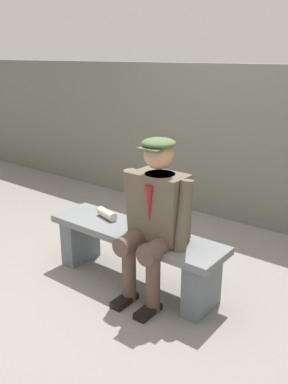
% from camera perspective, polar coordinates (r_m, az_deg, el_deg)
% --- Properties ---
extents(ground_plane, '(30.00, 30.00, 0.00)m').
position_cam_1_polar(ground_plane, '(3.58, -1.29, -12.45)').
color(ground_plane, gray).
extents(bench, '(1.58, 0.42, 0.49)m').
position_cam_1_polar(bench, '(3.42, -1.33, -7.77)').
color(bench, slate).
rests_on(bench, ground).
extents(seated_man, '(0.59, 0.54, 1.28)m').
position_cam_1_polar(seated_man, '(3.08, 1.56, -3.04)').
color(seated_man, brown).
rests_on(seated_man, ground).
extents(rolled_magazine, '(0.23, 0.13, 0.08)m').
position_cam_1_polar(rolled_magazine, '(3.59, -5.22, -3.07)').
color(rolled_magazine, beige).
rests_on(rolled_magazine, bench).
extents(stadium_wall, '(12.00, 0.24, 1.76)m').
position_cam_1_polar(stadium_wall, '(4.76, 13.03, 6.46)').
color(stadium_wall, '#616158').
rests_on(stadium_wall, ground).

